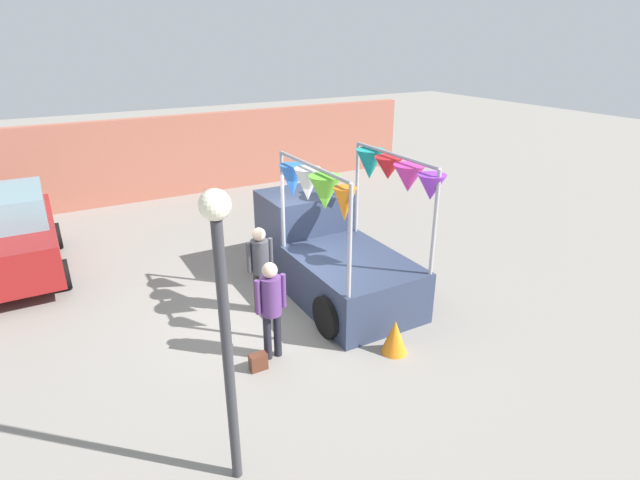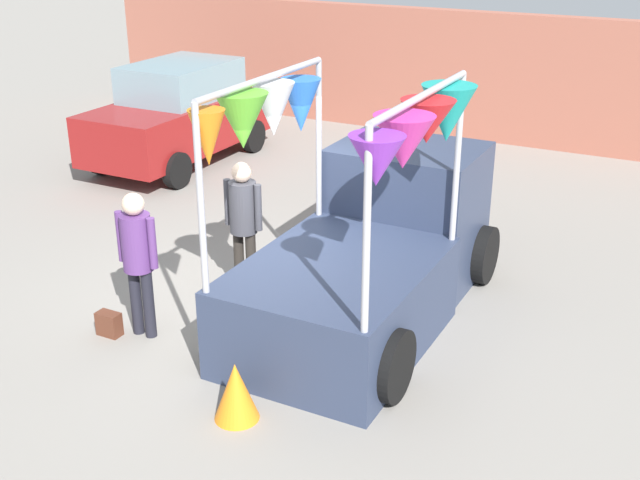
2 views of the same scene
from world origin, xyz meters
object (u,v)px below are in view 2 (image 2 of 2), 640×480
at_px(folded_kite_bundle_tangerine, 236,391).
at_px(handbag, 109,324).
at_px(person_customer, 137,251).
at_px(person_vendor, 243,215).
at_px(parked_car, 180,114).
at_px(vendor_truck, 375,239).

bearing_deg(folded_kite_bundle_tangerine, handbag, 162.50).
xyz_separation_m(handbag, folded_kite_bundle_tangerine, (2.18, -0.69, 0.16)).
xyz_separation_m(person_customer, person_vendor, (0.44, 1.47, 0.00)).
relative_size(parked_car, folded_kite_bundle_tangerine, 6.67).
bearing_deg(person_customer, handbag, -150.26).
bearing_deg(folded_kite_bundle_tangerine, person_vendor, 120.49).
bearing_deg(vendor_truck, person_vendor, -169.04).
bearing_deg(vendor_truck, parked_car, 145.98).
relative_size(handbag, folded_kite_bundle_tangerine, 0.47).
xyz_separation_m(vendor_truck, handbag, (-2.43, -1.99, -0.79)).
bearing_deg(person_vendor, vendor_truck, 10.96).
xyz_separation_m(person_customer, handbag, (-0.35, -0.20, -0.90)).
xyz_separation_m(parked_car, person_customer, (3.64, -5.66, 0.10)).
height_order(parked_car, person_vendor, parked_car).
distance_m(parked_car, folded_kite_bundle_tangerine, 8.56).
relative_size(person_customer, handbag, 6.15).
xyz_separation_m(parked_car, handbag, (3.29, -5.86, -0.80)).
distance_m(vendor_truck, handbag, 3.24).
bearing_deg(folded_kite_bundle_tangerine, parked_car, 129.93).
height_order(vendor_truck, person_vendor, vendor_truck).
bearing_deg(vendor_truck, person_customer, -139.25).
distance_m(handbag, folded_kite_bundle_tangerine, 2.29).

